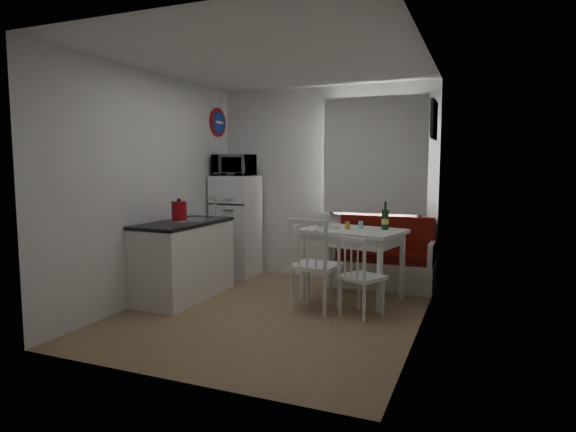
# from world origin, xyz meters

# --- Properties ---
(floor) EXTENTS (3.00, 3.50, 0.02)m
(floor) POSITION_xyz_m (0.00, 0.00, 0.00)
(floor) COLOR #8C6C4A
(floor) RESTS_ON ground
(ceiling) EXTENTS (3.00, 3.50, 0.02)m
(ceiling) POSITION_xyz_m (0.00, 0.00, 2.60)
(ceiling) COLOR white
(ceiling) RESTS_ON wall_back
(wall_back) EXTENTS (3.00, 0.02, 2.60)m
(wall_back) POSITION_xyz_m (0.00, 1.75, 1.30)
(wall_back) COLOR white
(wall_back) RESTS_ON floor
(wall_front) EXTENTS (3.00, 0.02, 2.60)m
(wall_front) POSITION_xyz_m (0.00, -1.75, 1.30)
(wall_front) COLOR white
(wall_front) RESTS_ON floor
(wall_left) EXTENTS (0.02, 3.50, 2.60)m
(wall_left) POSITION_xyz_m (-1.50, 0.00, 1.30)
(wall_left) COLOR white
(wall_left) RESTS_ON floor
(wall_right) EXTENTS (0.02, 3.50, 2.60)m
(wall_right) POSITION_xyz_m (1.50, 0.00, 1.30)
(wall_right) COLOR white
(wall_right) RESTS_ON floor
(window) EXTENTS (1.22, 0.06, 1.47)m
(window) POSITION_xyz_m (0.70, 1.72, 1.62)
(window) COLOR white
(window) RESTS_ON wall_back
(curtain) EXTENTS (1.35, 0.02, 1.50)m
(curtain) POSITION_xyz_m (0.70, 1.65, 1.68)
(curtain) COLOR silver
(curtain) RESTS_ON wall_back
(kitchen_counter) EXTENTS (0.62, 1.32, 1.16)m
(kitchen_counter) POSITION_xyz_m (-1.20, 0.16, 0.46)
(kitchen_counter) COLOR white
(kitchen_counter) RESTS_ON floor
(wall_sign) EXTENTS (0.03, 0.40, 0.40)m
(wall_sign) POSITION_xyz_m (-1.47, 1.45, 2.15)
(wall_sign) COLOR navy
(wall_sign) RESTS_ON wall_left
(picture_frame) EXTENTS (0.04, 0.52, 0.42)m
(picture_frame) POSITION_xyz_m (1.48, 1.10, 2.05)
(picture_frame) COLOR black
(picture_frame) RESTS_ON wall_right
(bench) EXTENTS (1.26, 0.48, 0.90)m
(bench) POSITION_xyz_m (0.87, 1.51, 0.30)
(bench) COLOR white
(bench) RESTS_ON floor
(dining_table) EXTENTS (1.23, 0.98, 0.82)m
(dining_table) POSITION_xyz_m (0.64, 0.84, 0.73)
(dining_table) COLOR white
(dining_table) RESTS_ON floor
(chair_left) EXTENTS (0.52, 0.50, 0.54)m
(chair_left) POSITION_xyz_m (0.39, 0.16, 0.62)
(chair_left) COLOR white
(chair_left) RESTS_ON floor
(chair_right) EXTENTS (0.52, 0.52, 0.45)m
(chair_right) POSITION_xyz_m (0.89, 0.18, 0.52)
(chair_right) COLOR white
(chair_right) RESTS_ON floor
(fridge) EXTENTS (0.56, 0.56, 1.41)m
(fridge) POSITION_xyz_m (-1.18, 1.40, 0.70)
(fridge) COLOR white
(fridge) RESTS_ON floor
(microwave) EXTENTS (0.53, 0.36, 0.29)m
(microwave) POSITION_xyz_m (-1.18, 1.35, 1.55)
(microwave) COLOR white
(microwave) RESTS_ON fridge
(kettle) EXTENTS (0.20, 0.20, 0.27)m
(kettle) POSITION_xyz_m (-1.15, 0.00, 1.03)
(kettle) COLOR #A50D14
(kettle) RESTS_ON kitchen_counter
(wine_bottle) EXTENTS (0.08, 0.08, 0.32)m
(wine_bottle) POSITION_xyz_m (0.99, 0.94, 0.98)
(wine_bottle) COLOR #143F1D
(wine_bottle) RESTS_ON dining_table
(drinking_glass_orange) EXTENTS (0.05, 0.05, 0.09)m
(drinking_glass_orange) POSITION_xyz_m (0.59, 0.79, 0.86)
(drinking_glass_orange) COLOR gold
(drinking_glass_orange) RESTS_ON dining_table
(drinking_glass_blue) EXTENTS (0.05, 0.05, 0.09)m
(drinking_glass_blue) POSITION_xyz_m (0.72, 0.89, 0.86)
(drinking_glass_blue) COLOR #90D0F6
(drinking_glass_blue) RESTS_ON dining_table
(plate) EXTENTS (0.26, 0.26, 0.02)m
(plate) POSITION_xyz_m (0.34, 0.86, 0.83)
(plate) COLOR white
(plate) RESTS_ON dining_table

